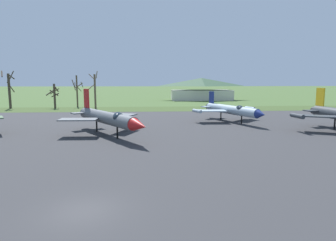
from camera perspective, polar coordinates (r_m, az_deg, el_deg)
name	(u,v)px	position (r m, az deg, el deg)	size (l,w,h in m)	color
ground_plane	(84,212)	(17.62, -15.98, -16.65)	(600.00, 600.00, 0.00)	#425B2D
asphalt_apron	(119,141)	(35.40, -9.54, -3.91)	(94.67, 62.75, 0.05)	#333335
grass_verge_strip	(134,109)	(72.29, -6.55, 2.20)	(154.67, 12.00, 0.06)	#3A4E24
jet_fighter_front_left	(232,110)	(50.88, 12.23, 2.06)	(11.84, 14.47, 5.04)	#8EA3B2
jet_fighter_rear_left	(108,118)	(38.31, -11.52, 0.52)	(11.66, 15.55, 5.89)	#565B60
bare_tree_far_left	(9,89)	(83.05, -28.46, 5.46)	(3.29, 3.17, 9.42)	#42382D
bare_tree_left_of_center	(54,95)	(79.31, -21.19, 4.66)	(3.37, 3.40, 6.17)	#42382D
bare_tree_center	(77,90)	(81.62, -17.21, 5.71)	(2.80, 2.83, 8.31)	brown
bare_tree_right_of_center	(95,90)	(75.16, -14.02, 5.74)	(2.51, 3.11, 9.31)	brown
visitor_building	(201,89)	(105.03, 6.50, 6.11)	(22.12, 10.43, 7.77)	beige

